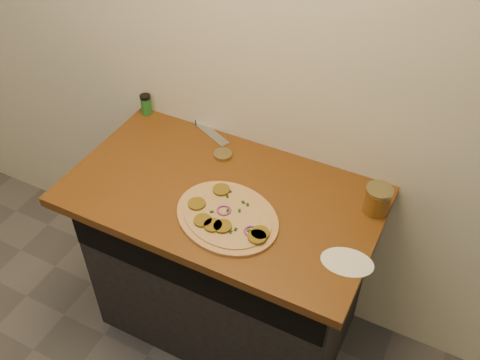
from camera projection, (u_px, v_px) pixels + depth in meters
The scene contains 8 objects.
cabinet at pixel (228, 264), 2.38m from camera, with size 1.10×0.60×0.86m, color black.
countertop at pixel (222, 195), 2.06m from camera, with size 1.20×0.70×0.04m, color brown.
pizza at pixel (227, 217), 1.93m from camera, with size 0.51×0.51×0.03m.
chefs_knife at pixel (200, 123), 2.36m from camera, with size 0.31×0.17×0.02m.
mason_jar_lid at pixel (223, 155), 2.19m from camera, with size 0.08×0.08×0.02m, color tan.
salsa_jar at pixel (377, 199), 1.93m from camera, with size 0.10×0.10×0.11m.
spice_shaker at pixel (146, 104), 2.39m from camera, with size 0.05×0.05×0.10m.
flour_spill at pixel (347, 262), 1.78m from camera, with size 0.18×0.18×0.00m, color silver.
Camera 1 is at (0.73, 0.13, 2.30)m, focal length 40.00 mm.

